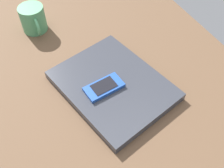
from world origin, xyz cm
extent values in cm
cube|color=brown|center=(0.00, 0.00, 1.50)|extent=(120.00, 80.00, 3.00)
cube|color=#33353D|center=(2.10, -0.28, 4.22)|extent=(35.92, 31.15, 2.45)
cube|color=#1E479E|center=(2.81, -3.06, 5.97)|extent=(6.47, 10.95, 1.04)
cube|color=black|center=(2.81, -3.06, 6.56)|extent=(4.86, 6.88, 0.14)
cylinder|color=#4C9360|center=(-32.79, -11.84, 7.32)|extent=(8.15, 8.15, 8.64)
torus|color=#4C9360|center=(-28.36, -11.84, 7.32)|extent=(5.74, 0.90, 5.74)
camera|label=1|loc=(43.63, -21.26, 62.08)|focal=42.97mm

